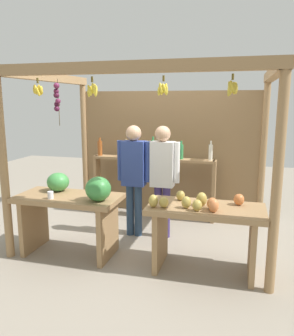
# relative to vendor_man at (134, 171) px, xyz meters

# --- Properties ---
(ground_plane) EXTENTS (12.00, 12.00, 0.00)m
(ground_plane) POSITION_rel_vendor_man_xyz_m (0.24, 0.03, -0.95)
(ground_plane) COLOR gray
(ground_plane) RESTS_ON ground
(market_stall) EXTENTS (3.19, 2.31, 2.31)m
(market_stall) POSITION_rel_vendor_man_xyz_m (0.24, 0.53, 0.42)
(market_stall) COLOR #99754C
(market_stall) RESTS_ON ground
(fruit_counter_left) EXTENTS (1.30, 0.68, 1.05)m
(fruit_counter_left) POSITION_rel_vendor_man_xyz_m (-0.55, -0.79, -0.29)
(fruit_counter_left) COLOR #99754C
(fruit_counter_left) RESTS_ON ground
(fruit_counter_right) EXTENTS (1.29, 0.64, 0.92)m
(fruit_counter_right) POSITION_rel_vendor_man_xyz_m (1.07, -0.80, -0.37)
(fruit_counter_right) COLOR #99754C
(fruit_counter_right) RESTS_ON ground
(bottle_shelf_unit) EXTENTS (2.04, 0.22, 1.35)m
(bottle_shelf_unit) POSITION_rel_vendor_man_xyz_m (0.05, 0.86, -0.17)
(bottle_shelf_unit) COLOR #99754C
(bottle_shelf_unit) RESTS_ON ground
(vendor_man) EXTENTS (0.48, 0.21, 1.58)m
(vendor_man) POSITION_rel_vendor_man_xyz_m (0.00, 0.00, 0.00)
(vendor_man) COLOR navy
(vendor_man) RESTS_ON ground
(vendor_woman) EXTENTS (0.48, 0.21, 1.58)m
(vendor_woman) POSITION_rel_vendor_man_xyz_m (0.40, 0.05, -0.00)
(vendor_woman) COLOR navy
(vendor_woman) RESTS_ON ground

